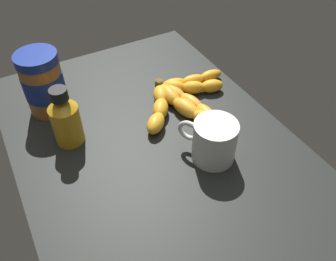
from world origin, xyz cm
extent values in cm
cube|color=black|center=(0.00, 0.00, -2.13)|extent=(80.02, 57.30, 4.26)
ellipsoid|color=gold|center=(-10.89, 8.03, 1.80)|extent=(7.31, 5.76, 3.59)
ellipsoid|color=gold|center=(-6.38, 5.61, 1.80)|extent=(7.34, 6.58, 3.59)
ellipsoid|color=gold|center=(-2.46, 2.32, 1.80)|extent=(7.05, 7.12, 3.59)
ellipsoid|color=gold|center=(-9.98, 9.86, 1.85)|extent=(8.16, 4.18, 3.71)
ellipsoid|color=gold|center=(-3.74, 10.86, 1.85)|extent=(8.63, 5.61, 3.71)
ellipsoid|color=gold|center=(2.19, 13.07, 1.85)|extent=(8.77, 6.82, 3.71)
ellipsoid|color=orange|center=(-10.68, 11.39, 1.55)|extent=(7.81, 5.79, 3.10)
ellipsoid|color=orange|center=(-5.29, 13.28, 1.55)|extent=(7.71, 4.78, 3.10)
ellipsoid|color=orange|center=(0.35, 14.21, 1.55)|extent=(7.38, 3.63, 3.10)
ellipsoid|color=gold|center=(-12.30, 12.67, 1.65)|extent=(6.23, 6.74, 3.29)
ellipsoid|color=gold|center=(-9.79, 16.70, 1.65)|extent=(5.60, 6.81, 3.29)
ellipsoid|color=gold|center=(-8.09, 21.13, 1.65)|extent=(4.77, 6.63, 3.29)
ellipsoid|color=orange|center=(-13.64, 13.50, 1.44)|extent=(4.38, 6.89, 2.87)
ellipsoid|color=orange|center=(-12.64, 18.49, 1.44)|extent=(3.73, 6.71, 2.87)
ellipsoid|color=orange|center=(-12.23, 23.56, 1.44)|extent=(3.03, 6.44, 2.87)
cylinder|color=brown|center=(-14.66, 9.58, 1.80)|extent=(2.00, 2.00, 3.00)
cylinder|color=#9E602D|center=(-21.25, -16.57, 6.44)|extent=(9.11, 9.11, 12.88)
cylinder|color=navy|center=(-21.25, -16.57, 7.09)|extent=(9.29, 9.29, 5.80)
cylinder|color=navy|center=(-21.25, -16.57, 13.95)|extent=(9.33, 9.33, 2.13)
cylinder|color=gold|center=(-8.53, -15.57, 4.52)|extent=(6.17, 6.17, 9.04)
cone|color=gold|center=(-8.53, -15.57, 10.20)|extent=(6.17, 6.17, 2.33)
cylinder|color=black|center=(-8.53, -15.57, 12.58)|extent=(3.56, 3.56, 2.43)
cylinder|color=silver|center=(10.59, 8.93, 4.53)|extent=(8.92, 8.92, 9.05)
torus|color=silver|center=(5.87, 5.81, 4.98)|extent=(4.71, 3.58, 4.98)
camera|label=1|loc=(48.79, -22.79, 54.90)|focal=37.32mm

